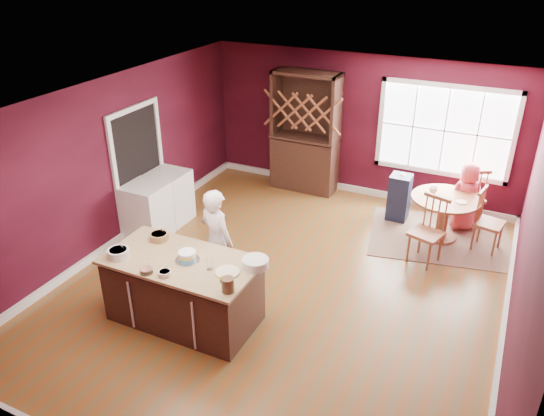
# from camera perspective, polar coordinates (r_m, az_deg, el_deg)

# --- Properties ---
(room_shell) EXTENTS (7.00, 7.00, 7.00)m
(room_shell) POSITION_cam_1_polar(r_m,az_deg,el_deg) (7.16, 1.48, 0.81)
(room_shell) COLOR brown
(room_shell) RESTS_ON ground
(window) EXTENTS (2.36, 0.10, 1.66)m
(window) POSITION_cam_1_polar(r_m,az_deg,el_deg) (9.88, 18.08, 7.92)
(window) COLOR white
(window) RESTS_ON room_shell
(doorway) EXTENTS (0.08, 1.26, 2.13)m
(doorway) POSITION_cam_1_polar(r_m,az_deg,el_deg) (9.22, -14.06, 3.97)
(doorway) COLOR white
(doorway) RESTS_ON room_shell
(kitchen_island) EXTENTS (1.96, 1.03, 0.92)m
(kitchen_island) POSITION_cam_1_polar(r_m,az_deg,el_deg) (7.03, -9.46, -8.80)
(kitchen_island) COLOR #40221B
(kitchen_island) RESTS_ON ground
(dining_table) EXTENTS (1.11, 1.11, 0.75)m
(dining_table) POSITION_cam_1_polar(r_m,az_deg,el_deg) (9.16, 18.02, -0.14)
(dining_table) COLOR brown
(dining_table) RESTS_ON ground
(baker) EXTENTS (0.66, 0.53, 1.56)m
(baker) POSITION_cam_1_polar(r_m,az_deg,el_deg) (7.37, -5.96, -3.56)
(baker) COLOR white
(baker) RESTS_ON ground
(layer_cake) EXTENTS (0.31, 0.31, 0.13)m
(layer_cake) POSITION_cam_1_polar(r_m,az_deg,el_deg) (6.70, -9.11, -5.13)
(layer_cake) COLOR white
(layer_cake) RESTS_ON kitchen_island
(bowl_blue) EXTENTS (0.27, 0.27, 0.11)m
(bowl_blue) POSITION_cam_1_polar(r_m,az_deg,el_deg) (6.97, -16.19, -4.67)
(bowl_blue) COLOR white
(bowl_blue) RESTS_ON kitchen_island
(bowl_yellow) EXTENTS (0.25, 0.25, 0.09)m
(bowl_yellow) POSITION_cam_1_polar(r_m,az_deg,el_deg) (7.22, -12.06, -3.02)
(bowl_yellow) COLOR olive
(bowl_yellow) RESTS_ON kitchen_island
(bowl_pink) EXTENTS (0.16, 0.16, 0.06)m
(bowl_pink) POSITION_cam_1_polar(r_m,az_deg,el_deg) (6.58, -13.36, -6.59)
(bowl_pink) COLOR silver
(bowl_pink) RESTS_ON kitchen_island
(bowl_olive) EXTENTS (0.16, 0.16, 0.06)m
(bowl_olive) POSITION_cam_1_polar(r_m,az_deg,el_deg) (6.48, -11.46, -6.90)
(bowl_olive) COLOR beige
(bowl_olive) RESTS_ON kitchen_island
(drinking_glass) EXTENTS (0.08, 0.08, 0.16)m
(drinking_glass) POSITION_cam_1_polar(r_m,az_deg,el_deg) (6.48, -6.75, -5.98)
(drinking_glass) COLOR silver
(drinking_glass) RESTS_ON kitchen_island
(dinner_plate) EXTENTS (0.30, 0.30, 0.02)m
(dinner_plate) POSITION_cam_1_polar(r_m,az_deg,el_deg) (6.44, -4.82, -6.87)
(dinner_plate) COLOR silver
(dinner_plate) RESTS_ON kitchen_island
(white_tub) EXTENTS (0.33, 0.33, 0.11)m
(white_tub) POSITION_cam_1_polar(r_m,az_deg,el_deg) (6.50, -1.79, -5.91)
(white_tub) COLOR silver
(white_tub) RESTS_ON kitchen_island
(stoneware_crock) EXTENTS (0.15, 0.15, 0.17)m
(stoneware_crock) POSITION_cam_1_polar(r_m,az_deg,el_deg) (6.08, -4.78, -8.24)
(stoneware_crock) COLOR #4F3828
(stoneware_crock) RESTS_ON kitchen_island
(toy_figurine) EXTENTS (0.05, 0.05, 0.09)m
(toy_figurine) POSITION_cam_1_polar(r_m,az_deg,el_deg) (6.26, -5.41, -7.60)
(toy_figurine) COLOR yellow
(toy_figurine) RESTS_ON kitchen_island
(rug) EXTENTS (2.57, 2.17, 0.01)m
(rug) POSITION_cam_1_polar(r_m,az_deg,el_deg) (9.40, 17.57, -3.01)
(rug) COLOR brown
(rug) RESTS_ON ground
(chair_east) EXTENTS (0.49, 0.51, 1.04)m
(chair_east) POSITION_cam_1_polar(r_m,az_deg,el_deg) (9.07, 22.39, -1.28)
(chair_east) COLOR olive
(chair_east) RESTS_ON ground
(chair_south) EXTENTS (0.57, 0.55, 1.08)m
(chair_south) POSITION_cam_1_polar(r_m,az_deg,el_deg) (8.39, 16.30, -2.39)
(chair_south) COLOR brown
(chair_south) RESTS_ON ground
(chair_north) EXTENTS (0.62, 0.61, 1.10)m
(chair_north) POSITION_cam_1_polar(r_m,az_deg,el_deg) (9.79, 20.43, 1.36)
(chair_north) COLOR #9D5C34
(chair_north) RESTS_ON ground
(seated_woman) EXTENTS (0.71, 0.64, 1.21)m
(seated_woman) POSITION_cam_1_polar(r_m,az_deg,el_deg) (9.56, 20.14, 1.16)
(seated_woman) COLOR #C83C49
(seated_woman) RESTS_ON ground
(high_chair) EXTENTS (0.36, 0.36, 0.88)m
(high_chair) POSITION_cam_1_polar(r_m,az_deg,el_deg) (9.63, 13.52, 1.21)
(high_chair) COLOR black
(high_chair) RESTS_ON ground
(toddler) EXTENTS (0.18, 0.14, 0.26)m
(toddler) POSITION_cam_1_polar(r_m,az_deg,el_deg) (9.45, 14.15, 3.11)
(toddler) COLOR #8CA5BF
(toddler) RESTS_ON high_chair
(table_plate) EXTENTS (0.18, 0.18, 0.01)m
(table_plate) POSITION_cam_1_polar(r_m,az_deg,el_deg) (8.98, 19.70, 0.61)
(table_plate) COLOR beige
(table_plate) RESTS_ON dining_table
(table_cup) EXTENTS (0.17, 0.17, 0.10)m
(table_cup) POSITION_cam_1_polar(r_m,az_deg,el_deg) (9.15, 16.95, 1.87)
(table_cup) COLOR white
(table_cup) RESTS_ON dining_table
(hutch) EXTENTS (1.28, 0.53, 2.34)m
(hutch) POSITION_cam_1_polar(r_m,az_deg,el_deg) (10.34, 3.61, 8.11)
(hutch) COLOR #3D2815
(hutch) RESTS_ON ground
(washer) EXTENTS (0.64, 0.62, 0.94)m
(washer) POSITION_cam_1_polar(r_m,az_deg,el_deg) (9.04, -13.28, -0.34)
(washer) COLOR silver
(washer) RESTS_ON ground
(dryer) EXTENTS (0.64, 0.62, 0.92)m
(dryer) POSITION_cam_1_polar(r_m,az_deg,el_deg) (9.49, -10.94, 1.23)
(dryer) COLOR silver
(dryer) RESTS_ON ground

